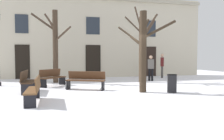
# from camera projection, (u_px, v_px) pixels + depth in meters

# --- Properties ---
(ground_plane) EXTENTS (28.92, 28.92, 0.00)m
(ground_plane) POSITION_uv_depth(u_px,v_px,m) (120.00, 90.00, 10.69)
(ground_plane) COLOR white
(building_facade) EXTENTS (18.07, 0.60, 6.26)m
(building_facade) POSITION_uv_depth(u_px,v_px,m) (93.00, 36.00, 17.63)
(building_facade) COLOR beige
(building_facade) RESTS_ON ground
(tree_foreground) EXTENTS (2.30, 1.91, 4.40)m
(tree_foreground) POSITION_uv_depth(u_px,v_px,m) (142.00, 46.00, 14.14)
(tree_foreground) COLOR #423326
(tree_foreground) RESTS_ON ground
(tree_left_of_center) EXTENTS (2.29, 1.94, 4.34)m
(tree_left_of_center) POSITION_uv_depth(u_px,v_px,m) (55.00, 44.00, 13.82)
(tree_left_of_center) COLOR #423326
(tree_left_of_center) RESTS_ON ground
(tree_near_facade) EXTENTS (2.38, 1.37, 3.73)m
(tree_near_facade) POSITION_uv_depth(u_px,v_px,m) (144.00, 48.00, 10.10)
(tree_near_facade) COLOR #382B1E
(tree_near_facade) RESTS_ON ground
(litter_bin) EXTENTS (0.43, 0.43, 0.79)m
(litter_bin) POSITION_uv_depth(u_px,v_px,m) (172.00, 83.00, 10.02)
(litter_bin) COLOR black
(litter_bin) RESTS_ON ground
(bench_facing_shops) EXTENTS (1.85, 1.21, 0.87)m
(bench_facing_shops) POSITION_uv_depth(u_px,v_px,m) (86.00, 80.00, 10.89)
(bench_facing_shops) COLOR #51331E
(bench_facing_shops) RESTS_ON ground
(bench_back_to_back_right) EXTENTS (0.43, 1.95, 0.87)m
(bench_back_to_back_right) POSITION_uv_depth(u_px,v_px,m) (34.00, 89.00, 7.79)
(bench_back_to_back_right) COLOR brown
(bench_back_to_back_right) RESTS_ON ground
(bench_far_corner) EXTENTS (0.58, 1.78, 0.95)m
(bench_far_corner) POSITION_uv_depth(u_px,v_px,m) (28.00, 81.00, 10.09)
(bench_far_corner) COLOR #3D2819
(bench_far_corner) RESTS_ON ground
(bench_back_to_back_left) EXTENTS (1.43, 1.50, 0.90)m
(bench_back_to_back_left) POSITION_uv_depth(u_px,v_px,m) (52.00, 77.00, 12.26)
(bench_back_to_back_left) COLOR #51331E
(bench_back_to_back_left) RESTS_ON ground
(person_near_bench) EXTENTS (0.43, 0.33, 1.65)m
(person_near_bench) POSITION_uv_depth(u_px,v_px,m) (151.00, 67.00, 14.96)
(person_near_bench) COLOR black
(person_near_bench) RESTS_ON ground
(person_strolling) EXTENTS (0.39, 0.44, 1.80)m
(person_strolling) POSITION_uv_depth(u_px,v_px,m) (162.00, 64.00, 17.14)
(person_strolling) COLOR #403D3A
(person_strolling) RESTS_ON ground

